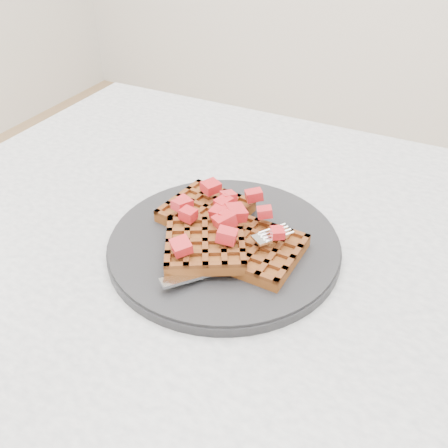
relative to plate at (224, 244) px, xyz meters
The scene contains 5 objects.
table 0.17m from the plate, 10.45° to the left, with size 1.20×0.80×0.75m.
plate is the anchor object (origin of this frame).
waffles 0.02m from the plate, 87.49° to the right, with size 0.20×0.19×0.03m.
strawberry_pile 0.05m from the plate, 90.00° to the right, with size 0.15×0.15×0.02m, color #A1040C, non-canonical shape.
fork 0.05m from the plate, 45.14° to the right, with size 0.02×0.18×0.02m, color silver, non-canonical shape.
Camera 1 is at (0.11, -0.47, 1.15)m, focal length 40.00 mm.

